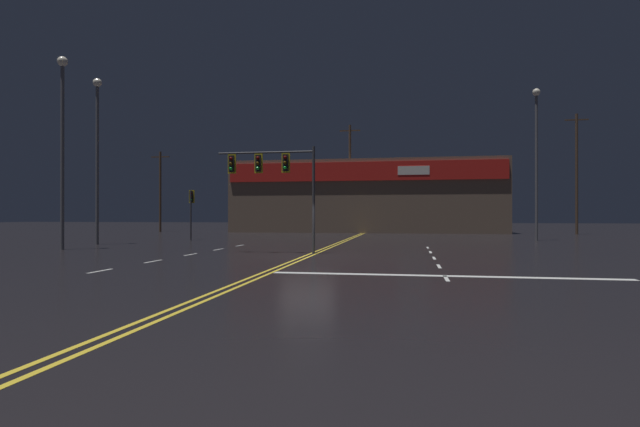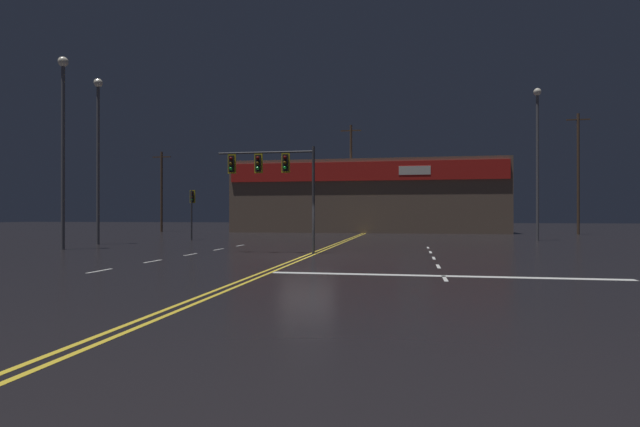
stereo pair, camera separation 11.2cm
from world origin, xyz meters
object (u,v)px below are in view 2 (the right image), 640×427
object	(u,v)px
traffic_signal_median	(271,170)
traffic_signal_corner_northwest	(192,203)
streetlight_near_left	(98,141)
streetlight_far_left	(63,129)
streetlight_median_approach	(537,146)

from	to	relation	value
traffic_signal_median	traffic_signal_corner_northwest	distance (m)	15.03
traffic_signal_median	streetlight_near_left	size ratio (longest dim) A/B	0.49
traffic_signal_median	traffic_signal_corner_northwest	bearing A→B (deg)	129.57
traffic_signal_median	streetlight_far_left	size ratio (longest dim) A/B	0.50
traffic_signal_median	streetlight_median_approach	size ratio (longest dim) A/B	0.47
streetlight_near_left	streetlight_median_approach	world-z (taller)	streetlight_median_approach
traffic_signal_corner_northwest	streetlight_near_left	world-z (taller)	streetlight_near_left
streetlight_median_approach	streetlight_far_left	distance (m)	31.95
traffic_signal_corner_northwest	traffic_signal_median	bearing A→B (deg)	-50.43
traffic_signal_median	streetlight_near_left	distance (m)	14.40
traffic_signal_corner_northwest	streetlight_near_left	distance (m)	8.32
traffic_signal_corner_northwest	streetlight_near_left	size ratio (longest dim) A/B	0.35
streetlight_near_left	traffic_signal_median	bearing A→B (deg)	-21.51
traffic_signal_median	streetlight_far_left	bearing A→B (deg)	177.70
traffic_signal_median	streetlight_median_approach	bearing A→B (deg)	43.14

